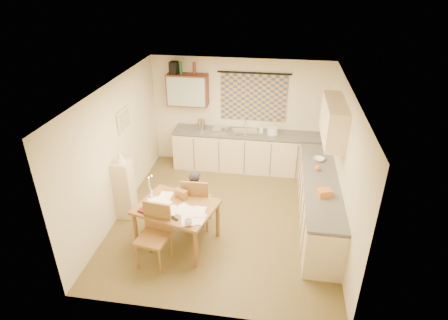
% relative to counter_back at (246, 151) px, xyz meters
% --- Properties ---
extents(floor, '(4.00, 4.50, 0.02)m').
position_rel_counter_back_xyz_m(floor, '(-0.19, -1.95, -0.46)').
color(floor, brown).
rests_on(floor, ground).
extents(ceiling, '(4.00, 4.50, 0.02)m').
position_rel_counter_back_xyz_m(ceiling, '(-0.19, -1.95, 2.06)').
color(ceiling, white).
rests_on(ceiling, floor).
extents(wall_back, '(4.00, 0.02, 2.50)m').
position_rel_counter_back_xyz_m(wall_back, '(-0.19, 0.31, 0.80)').
color(wall_back, beige).
rests_on(wall_back, floor).
extents(wall_front, '(4.00, 0.02, 2.50)m').
position_rel_counter_back_xyz_m(wall_front, '(-0.19, -4.21, 0.80)').
color(wall_front, beige).
rests_on(wall_front, floor).
extents(wall_left, '(0.02, 4.50, 2.50)m').
position_rel_counter_back_xyz_m(wall_left, '(-2.20, -1.95, 0.80)').
color(wall_left, beige).
rests_on(wall_left, floor).
extents(wall_right, '(0.02, 4.50, 2.50)m').
position_rel_counter_back_xyz_m(wall_right, '(1.82, -1.95, 0.80)').
color(wall_right, beige).
rests_on(wall_right, floor).
extents(window_blind, '(1.45, 0.03, 1.05)m').
position_rel_counter_back_xyz_m(window_blind, '(0.11, 0.27, 1.20)').
color(window_blind, navy).
rests_on(window_blind, wall_back).
extents(curtain_rod, '(1.60, 0.04, 0.04)m').
position_rel_counter_back_xyz_m(curtain_rod, '(0.11, 0.25, 1.75)').
color(curtain_rod, black).
rests_on(curtain_rod, wall_back).
extents(wall_cabinet, '(0.90, 0.34, 0.70)m').
position_rel_counter_back_xyz_m(wall_cabinet, '(-1.34, 0.13, 1.35)').
color(wall_cabinet, '#572619').
rests_on(wall_cabinet, wall_back).
extents(wall_cabinet_glass, '(0.84, 0.02, 0.64)m').
position_rel_counter_back_xyz_m(wall_cabinet_glass, '(-1.34, -0.04, 1.35)').
color(wall_cabinet_glass, '#99B2A5').
rests_on(wall_cabinet_glass, wall_back).
extents(upper_cabinet_right, '(0.34, 1.30, 0.70)m').
position_rel_counter_back_xyz_m(upper_cabinet_right, '(1.64, -1.40, 1.40)').
color(upper_cabinet_right, beige).
rests_on(upper_cabinet_right, wall_right).
extents(framed_print, '(0.04, 0.50, 0.40)m').
position_rel_counter_back_xyz_m(framed_print, '(-2.16, -1.55, 1.25)').
color(framed_print, beige).
rests_on(framed_print, wall_left).
extents(print_canvas, '(0.01, 0.42, 0.32)m').
position_rel_counter_back_xyz_m(print_canvas, '(-2.14, -1.55, 1.25)').
color(print_canvas, beige).
rests_on(print_canvas, wall_left).
extents(counter_back, '(3.30, 0.62, 0.92)m').
position_rel_counter_back_xyz_m(counter_back, '(0.00, 0.00, 0.00)').
color(counter_back, beige).
rests_on(counter_back, floor).
extents(counter_right, '(0.62, 2.95, 0.92)m').
position_rel_counter_back_xyz_m(counter_right, '(1.51, -1.87, -0.00)').
color(counter_right, beige).
rests_on(counter_right, floor).
extents(stove, '(0.55, 0.55, 0.85)m').
position_rel_counter_back_xyz_m(stove, '(1.51, -2.93, -0.03)').
color(stove, white).
rests_on(stove, floor).
extents(sink, '(0.63, 0.55, 0.10)m').
position_rel_counter_back_xyz_m(sink, '(-0.03, -0.00, 0.43)').
color(sink, silver).
rests_on(sink, counter_back).
extents(tap, '(0.04, 0.04, 0.28)m').
position_rel_counter_back_xyz_m(tap, '(-0.04, 0.18, 0.61)').
color(tap, silver).
rests_on(tap, counter_back).
extents(dish_rack, '(0.35, 0.30, 0.06)m').
position_rel_counter_back_xyz_m(dish_rack, '(-0.59, 0.00, 0.50)').
color(dish_rack, silver).
rests_on(dish_rack, counter_back).
extents(kettle, '(0.21, 0.21, 0.24)m').
position_rel_counter_back_xyz_m(kettle, '(-1.02, -0.00, 0.59)').
color(kettle, silver).
rests_on(kettle, counter_back).
extents(mixing_bowl, '(0.24, 0.24, 0.16)m').
position_rel_counter_back_xyz_m(mixing_bowl, '(0.58, 0.00, 0.55)').
color(mixing_bowl, white).
rests_on(mixing_bowl, counter_back).
extents(soap_bottle, '(0.09, 0.09, 0.17)m').
position_rel_counter_back_xyz_m(soap_bottle, '(0.33, 0.05, 0.55)').
color(soap_bottle, white).
rests_on(soap_bottle, counter_back).
extents(bowl, '(0.34, 0.34, 0.05)m').
position_rel_counter_back_xyz_m(bowl, '(1.51, -1.13, 0.49)').
color(bowl, white).
rests_on(bowl, counter_right).
extents(orange_bag, '(0.26, 0.23, 0.12)m').
position_rel_counter_back_xyz_m(orange_bag, '(1.51, -2.38, 0.53)').
color(orange_bag, orange).
rests_on(orange_bag, counter_right).
extents(fruit_orange, '(0.10, 0.10, 0.10)m').
position_rel_counter_back_xyz_m(fruit_orange, '(1.46, -1.53, 0.52)').
color(fruit_orange, orange).
rests_on(fruit_orange, counter_right).
extents(speaker, '(0.18, 0.21, 0.26)m').
position_rel_counter_back_xyz_m(speaker, '(-1.63, 0.13, 1.83)').
color(speaker, black).
rests_on(speaker, wall_cabinet).
extents(bottle_green, '(0.08, 0.08, 0.26)m').
position_rel_counter_back_xyz_m(bottle_green, '(-1.47, 0.13, 1.83)').
color(bottle_green, '#195926').
rests_on(bottle_green, wall_cabinet).
extents(bottle_brown, '(0.09, 0.09, 0.26)m').
position_rel_counter_back_xyz_m(bottle_brown, '(-1.18, 0.13, 1.83)').
color(bottle_brown, '#572619').
rests_on(bottle_brown, wall_cabinet).
extents(dining_table, '(1.44, 1.23, 0.75)m').
position_rel_counter_back_xyz_m(dining_table, '(-0.87, -2.79, -0.07)').
color(dining_table, brown).
rests_on(dining_table, floor).
extents(chair_far, '(0.48, 0.48, 1.02)m').
position_rel_counter_back_xyz_m(chair_far, '(-0.64, -2.26, -0.13)').
color(chair_far, brown).
rests_on(chair_far, floor).
extents(chair_near, '(0.53, 0.53, 1.02)m').
position_rel_counter_back_xyz_m(chair_near, '(-1.11, -3.32, -0.14)').
color(chair_near, brown).
rests_on(chair_near, floor).
extents(person, '(0.58, 0.53, 1.14)m').
position_rel_counter_back_xyz_m(person, '(-0.66, -2.28, 0.12)').
color(person, black).
rests_on(person, floor).
extents(shelf_stand, '(0.32, 0.30, 1.15)m').
position_rel_counter_back_xyz_m(shelf_stand, '(-2.03, -2.18, 0.12)').
color(shelf_stand, beige).
rests_on(shelf_stand, floor).
extents(lampshade, '(0.20, 0.20, 0.22)m').
position_rel_counter_back_xyz_m(lampshade, '(-2.03, -2.18, 0.80)').
color(lampshade, beige).
rests_on(lampshade, shelf_stand).
extents(letter_rack, '(0.24, 0.19, 0.16)m').
position_rel_counter_back_xyz_m(letter_rack, '(-0.85, -2.54, 0.38)').
color(letter_rack, brown).
rests_on(letter_rack, dining_table).
extents(mug, '(0.17, 0.17, 0.10)m').
position_rel_counter_back_xyz_m(mug, '(-0.55, -3.25, 0.35)').
color(mug, white).
rests_on(mug, dining_table).
extents(magazine, '(0.40, 0.43, 0.03)m').
position_rel_counter_back_xyz_m(magazine, '(-1.40, -2.90, 0.31)').
color(magazine, maroon).
rests_on(magazine, dining_table).
extents(book, '(0.30, 0.32, 0.02)m').
position_rel_counter_back_xyz_m(book, '(-1.31, -2.79, 0.31)').
color(book, orange).
rests_on(book, dining_table).
extents(orange_box, '(0.12, 0.08, 0.04)m').
position_rel_counter_back_xyz_m(orange_box, '(-1.23, -2.97, 0.32)').
color(orange_box, orange).
rests_on(orange_box, dining_table).
extents(eyeglasses, '(0.13, 0.11, 0.02)m').
position_rel_counter_back_xyz_m(eyeglasses, '(-0.80, -3.14, 0.31)').
color(eyeglasses, black).
rests_on(eyeglasses, dining_table).
extents(candle_holder, '(0.06, 0.06, 0.18)m').
position_rel_counter_back_xyz_m(candle_holder, '(-1.35, -2.62, 0.39)').
color(candle_holder, silver).
rests_on(candle_holder, dining_table).
extents(candle, '(0.03, 0.03, 0.22)m').
position_rel_counter_back_xyz_m(candle, '(-1.36, -2.63, 0.59)').
color(candle, white).
rests_on(candle, dining_table).
extents(candle_flame, '(0.02, 0.02, 0.02)m').
position_rel_counter_back_xyz_m(candle_flame, '(-1.32, -2.59, 0.71)').
color(candle_flame, '#FFCC66').
rests_on(candle_flame, dining_table).
extents(papers, '(1.09, 0.93, 0.02)m').
position_rel_counter_back_xyz_m(papers, '(-0.87, -2.86, 0.31)').
color(papers, white).
rests_on(papers, dining_table).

